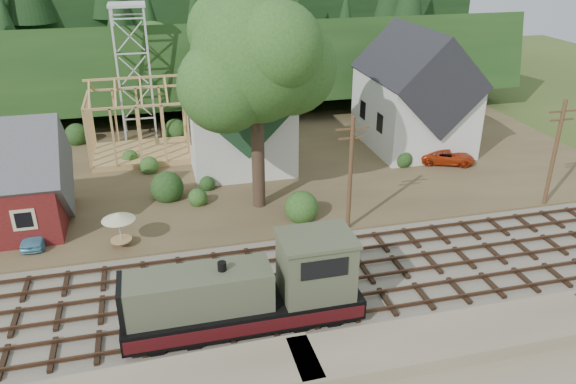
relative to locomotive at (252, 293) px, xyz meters
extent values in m
plane|color=#384C1E|center=(0.94, 3.00, -2.07)|extent=(140.00, 140.00, 0.00)
cube|color=#726B5B|center=(0.94, 3.00, -1.99)|extent=(64.00, 11.00, 0.16)
cube|color=brown|center=(0.94, 21.00, -1.92)|extent=(64.00, 26.00, 0.30)
cube|color=#1E3F19|center=(0.94, 45.00, -2.07)|extent=(70.00, 28.96, 12.74)
cube|color=black|center=(0.94, 61.00, -2.07)|extent=(80.00, 20.00, 12.00)
cube|color=silver|center=(2.94, 23.00, 1.43)|extent=(8.00, 12.00, 6.40)
cube|color=#1A3B22|center=(2.94, 23.00, 4.63)|extent=(8.40, 12.96, 8.40)
cube|color=silver|center=(2.94, 17.00, 6.63)|extent=(2.40, 2.40, 4.00)
cone|color=#1A3B22|center=(2.94, 17.00, 9.93)|extent=(5.37, 5.37, 2.60)
cube|color=silver|center=(18.94, 22.00, 1.43)|extent=(8.00, 10.00, 6.40)
cube|color=black|center=(18.94, 22.00, 4.63)|extent=(8.40, 10.80, 8.40)
cube|color=tan|center=(-5.06, 25.00, -1.52)|extent=(8.00, 6.00, 0.50)
cube|color=tan|center=(-5.06, 25.00, 5.13)|extent=(8.00, 0.18, 0.18)
cube|color=silver|center=(-6.46, 29.60, 4.23)|extent=(0.18, 0.18, 12.00)
cube|color=silver|center=(-3.66, 29.60, 4.23)|extent=(0.18, 0.18, 12.00)
cube|color=silver|center=(-6.46, 32.40, 4.23)|extent=(0.18, 0.18, 12.00)
cube|color=silver|center=(-3.66, 32.40, 4.23)|extent=(0.18, 0.18, 12.00)
cube|color=silver|center=(-5.06, 31.00, 10.23)|extent=(3.20, 3.20, 0.25)
cylinder|color=#38281E|center=(2.94, 13.00, 2.23)|extent=(0.90, 0.90, 8.00)
sphere|color=#26521F|center=(2.94, 13.00, 8.73)|extent=(8.40, 8.40, 8.40)
sphere|color=#26521F|center=(5.44, 14.00, 7.73)|extent=(6.40, 6.40, 6.40)
sphere|color=#26521F|center=(0.74, 12.20, 7.23)|extent=(6.00, 6.00, 6.00)
cylinder|color=#4C331E|center=(7.94, 8.20, 1.93)|extent=(0.28, 0.28, 8.00)
cube|color=#4C331E|center=(7.94, 8.20, 5.13)|extent=(2.20, 0.12, 0.12)
cube|color=#4C331E|center=(7.94, 8.20, 4.53)|extent=(1.80, 0.12, 0.12)
cylinder|color=#4C331E|center=(22.94, 8.20, 1.93)|extent=(0.28, 0.28, 8.00)
cube|color=#4C331E|center=(22.94, 8.20, 5.13)|extent=(2.20, 0.12, 0.12)
cube|color=#4C331E|center=(22.94, 8.20, 4.53)|extent=(1.80, 0.12, 0.12)
cube|color=black|center=(-0.45, 0.00, -1.74)|extent=(11.59, 2.42, 0.34)
cube|color=black|center=(-0.45, 0.00, -1.03)|extent=(11.59, 2.80, 1.06)
cube|color=#4F533C|center=(-2.57, 0.00, 0.52)|extent=(6.96, 2.22, 2.03)
cube|color=#4F533C|center=(3.22, 0.00, 1.05)|extent=(3.48, 2.71, 3.09)
cube|color=#4F533C|center=(3.22, 0.00, 2.64)|extent=(3.67, 2.90, 0.19)
cube|color=black|center=(3.22, -1.37, 1.73)|extent=(2.32, 0.06, 0.97)
cube|color=#480F12|center=(-0.45, -1.42, -1.03)|extent=(11.59, 0.04, 0.68)
cube|color=#480F12|center=(-0.45, 1.42, -1.03)|extent=(11.59, 0.04, 0.68)
cylinder|color=black|center=(-1.41, 0.00, 1.63)|extent=(0.43, 0.43, 0.68)
imported|color=#5FACCC|center=(-11.75, 11.22, -1.17)|extent=(1.61, 3.57, 1.19)
imported|color=#AE2F0D|center=(19.91, 16.99, -1.14)|extent=(4.99, 3.65, 1.26)
cylinder|color=silver|center=(-6.53, 9.48, -0.74)|extent=(0.09, 0.09, 2.05)
cylinder|color=tan|center=(-6.53, 9.48, -1.35)|extent=(1.31, 1.31, 0.07)
cone|color=beige|center=(-6.53, 9.48, 0.28)|extent=(2.05, 2.05, 0.47)
camera|label=1|loc=(-3.89, -22.55, 16.08)|focal=35.00mm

